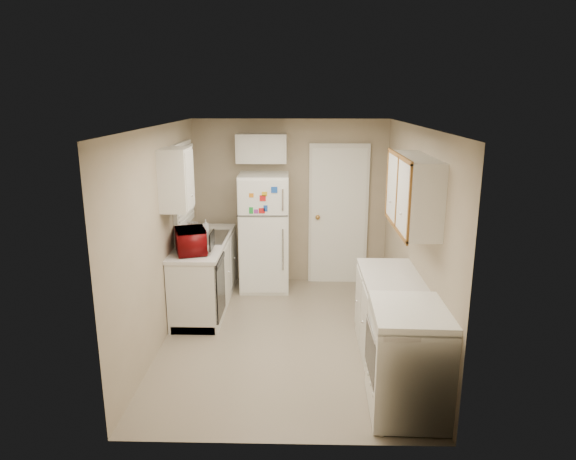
{
  "coord_description": "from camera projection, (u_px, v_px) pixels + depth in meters",
  "views": [
    {
      "loc": [
        0.15,
        -5.45,
        2.71
      ],
      "look_at": [
        0.0,
        0.5,
        1.15
      ],
      "focal_mm": 32.0,
      "sensor_mm": 36.0,
      "label": 1
    }
  ],
  "objects": [
    {
      "name": "stove",
      "position": [
        408.0,
        360.0,
        4.45
      ],
      "size": [
        0.68,
        0.83,
        0.98
      ],
      "primitive_type": "cube",
      "rotation": [
        0.0,
        0.0,
        -0.03
      ],
      "color": "white",
      "rests_on": "floor"
    },
    {
      "name": "left_counter",
      "position": [
        205.0,
        273.0,
        6.74
      ],
      "size": [
        0.6,
        1.8,
        0.9
      ],
      "primitive_type": "cube",
      "color": "silver",
      "rests_on": "floor"
    },
    {
      "name": "wall_right",
      "position": [
        414.0,
        238.0,
        5.62
      ],
      "size": [
        3.8,
        3.8,
        0.0
      ],
      "primitive_type": "plane",
      "color": "tan",
      "rests_on": "floor"
    },
    {
      "name": "upper_cabinet_left",
      "position": [
        176.0,
        180.0,
        5.74
      ],
      "size": [
        0.3,
        0.45,
        0.7
      ],
      "primitive_type": "cube",
      "color": "silver",
      "rests_on": "wall_left"
    },
    {
      "name": "refrigerator",
      "position": [
        264.0,
        232.0,
        7.29
      ],
      "size": [
        0.7,
        0.68,
        1.66
      ],
      "primitive_type": "cube",
      "rotation": [
        0.0,
        0.0,
        0.02
      ],
      "color": "white",
      "rests_on": "floor"
    },
    {
      "name": "right_counter",
      "position": [
        396.0,
        333.0,
        5.04
      ],
      "size": [
        0.6,
        2.0,
        0.9
      ],
      "primitive_type": "cube",
      "color": "silver",
      "rests_on": "floor"
    },
    {
      "name": "window_blinds",
      "position": [
        184.0,
        185.0,
        6.6
      ],
      "size": [
        0.1,
        0.98,
        1.08
      ],
      "primitive_type": "cube",
      "color": "silver",
      "rests_on": "wall_left"
    },
    {
      "name": "wall_front",
      "position": [
        280.0,
        305.0,
        3.82
      ],
      "size": [
        2.8,
        2.8,
        0.0
      ],
      "primitive_type": "plane",
      "color": "tan",
      "rests_on": "floor"
    },
    {
      "name": "upper_cabinet_right",
      "position": [
        414.0,
        192.0,
        4.99
      ],
      "size": [
        0.3,
        1.2,
        0.7
      ],
      "primitive_type": "cube",
      "color": "silver",
      "rests_on": "wall_right"
    },
    {
      "name": "ceiling",
      "position": [
        287.0,
        126.0,
        5.35
      ],
      "size": [
        3.8,
        3.8,
        0.0
      ],
      "primitive_type": "plane",
      "color": "white",
      "rests_on": "floor"
    },
    {
      "name": "soap_bottle",
      "position": [
        206.0,
        225.0,
        7.02
      ],
      "size": [
        0.09,
        0.09,
        0.17
      ],
      "primitive_type": "imported",
      "rotation": [
        0.0,
        0.0,
        0.2
      ],
      "color": "silver",
      "rests_on": "left_counter"
    },
    {
      "name": "floor",
      "position": [
        287.0,
        337.0,
        5.96
      ],
      "size": [
        3.8,
        3.8,
        0.0
      ],
      "primitive_type": "plane",
      "color": "tan",
      "rests_on": "ground"
    },
    {
      "name": "wall_back",
      "position": [
        290.0,
        202.0,
        7.49
      ],
      "size": [
        2.8,
        2.8,
        0.0
      ],
      "primitive_type": "plane",
      "color": "tan",
      "rests_on": "floor"
    },
    {
      "name": "interior_door",
      "position": [
        338.0,
        215.0,
        7.48
      ],
      "size": [
        0.86,
        0.06,
        2.08
      ],
      "primitive_type": "cube",
      "color": "white",
      "rests_on": "floor"
    },
    {
      "name": "sink",
      "position": [
        206.0,
        240.0,
        6.78
      ],
      "size": [
        0.54,
        0.74,
        0.16
      ],
      "primitive_type": "cube",
      "color": "gray",
      "rests_on": "left_counter"
    },
    {
      "name": "cabinet_over_fridge",
      "position": [
        262.0,
        148.0,
        7.15
      ],
      "size": [
        0.7,
        0.3,
        0.4
      ],
      "primitive_type": "cube",
      "color": "silver",
      "rests_on": "wall_back"
    },
    {
      "name": "wall_left",
      "position": [
        161.0,
        236.0,
        5.69
      ],
      "size": [
        3.8,
        3.8,
        0.0
      ],
      "primitive_type": "plane",
      "color": "tan",
      "rests_on": "floor"
    },
    {
      "name": "dishwasher",
      "position": [
        220.0,
        287.0,
        6.14
      ],
      "size": [
        0.03,
        0.58,
        0.72
      ],
      "primitive_type": "cube",
      "color": "black",
      "rests_on": "floor"
    },
    {
      "name": "microwave",
      "position": [
        191.0,
        240.0,
        6.09
      ],
      "size": [
        0.56,
        0.42,
        0.33
      ],
      "primitive_type": "imported",
      "rotation": [
        0.0,
        0.0,
        1.89
      ],
      "color": "maroon",
      "rests_on": "left_counter"
    }
  ]
}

